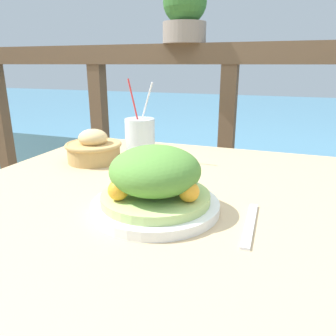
{
  "coord_description": "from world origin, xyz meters",
  "views": [
    {
      "loc": [
        0.26,
        -0.67,
        1.02
      ],
      "look_at": [
        0.01,
        0.0,
        0.8
      ],
      "focal_mm": 35.0,
      "sensor_mm": 36.0,
      "label": 1
    }
  ],
  "objects_px": {
    "bread_basket": "(94,148)",
    "drink_glass": "(140,140)",
    "potted_plant": "(185,12)",
    "salad_plate": "(155,184)"
  },
  "relations": [
    {
      "from": "bread_basket",
      "to": "drink_glass",
      "type": "bearing_deg",
      "value": 20.61
    },
    {
      "from": "potted_plant",
      "to": "salad_plate",
      "type": "bearing_deg",
      "value": -75.9
    },
    {
      "from": "salad_plate",
      "to": "potted_plant",
      "type": "bearing_deg",
      "value": 104.1
    },
    {
      "from": "salad_plate",
      "to": "potted_plant",
      "type": "relative_size",
      "value": 0.97
    },
    {
      "from": "drink_glass",
      "to": "potted_plant",
      "type": "bearing_deg",
      "value": 95.5
    },
    {
      "from": "drink_glass",
      "to": "bread_basket",
      "type": "distance_m",
      "value": 0.14
    },
    {
      "from": "drink_glass",
      "to": "potted_plant",
      "type": "distance_m",
      "value": 0.77
    },
    {
      "from": "salad_plate",
      "to": "drink_glass",
      "type": "height_order",
      "value": "drink_glass"
    },
    {
      "from": "salad_plate",
      "to": "potted_plant",
      "type": "distance_m",
      "value": 1.07
    },
    {
      "from": "salad_plate",
      "to": "drink_glass",
      "type": "distance_m",
      "value": 0.36
    }
  ]
}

